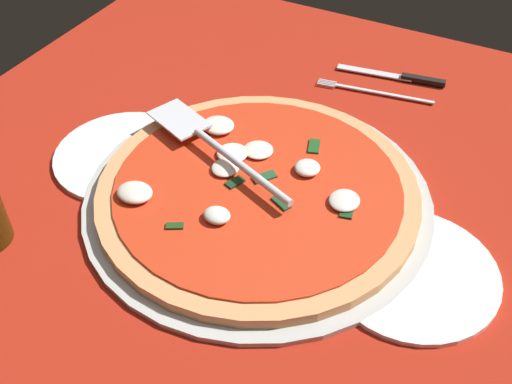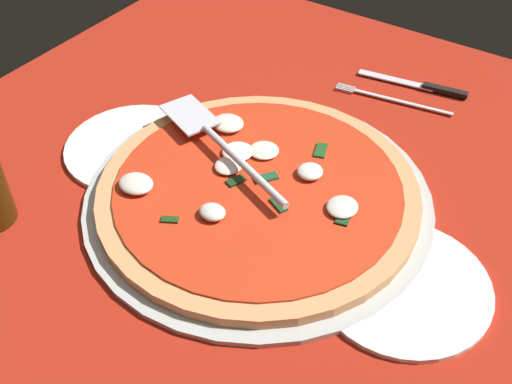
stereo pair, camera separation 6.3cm
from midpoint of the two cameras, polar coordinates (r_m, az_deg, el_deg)
ground_plane at (r=81.43cm, az=-0.84°, el=-1.63°), size 108.01×108.01×0.80cm
checker_pattern at (r=81.12cm, az=-0.85°, el=-1.40°), size 108.01×108.01×0.10cm
pizza_pan at (r=81.09cm, az=-2.22°, el=-0.88°), size 45.46×45.46×1.08cm
dinner_plate_left at (r=90.65cm, az=-13.87°, el=3.18°), size 20.03×20.03×1.00cm
dinner_plate_right at (r=74.24cm, az=11.76°, el=-7.39°), size 20.24×20.24×1.00cm
pizza at (r=80.20cm, az=-2.33°, el=-0.05°), size 41.85×41.85×3.15cm
pizza_server at (r=83.91cm, az=-6.11°, el=4.29°), size 26.72×13.27×1.00cm
place_setting_far at (r=104.43cm, az=10.32°, el=9.50°), size 22.35×15.54×1.40cm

